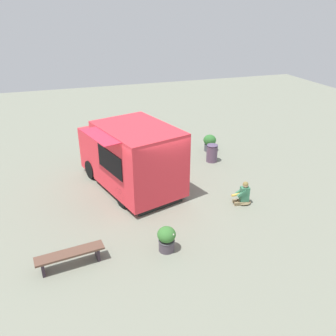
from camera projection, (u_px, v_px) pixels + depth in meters
ground_plane at (153, 197)px, 13.14m from camera, size 40.00×40.00×0.00m
food_truck at (131, 158)px, 13.45m from camera, size 5.16×3.52×2.61m
person_customer at (243, 195)px, 12.62m from camera, size 0.53×0.78×0.88m
planter_flowering_near at (167, 238)px, 10.17m from camera, size 0.54×0.54×0.79m
planter_flowering_far at (210, 142)px, 17.14m from camera, size 0.61×0.61×0.81m
plaza_bench at (70, 255)px, 9.58m from camera, size 0.63×1.90×0.46m
trash_bin at (212, 153)px, 15.97m from camera, size 0.51×0.51×0.84m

